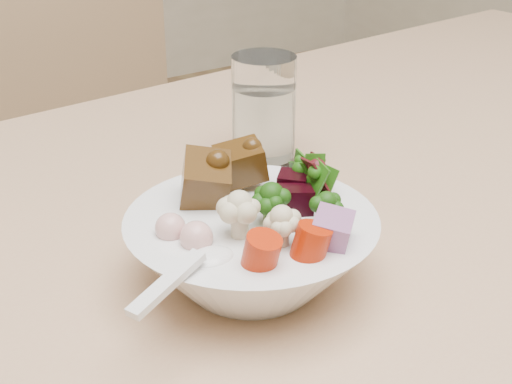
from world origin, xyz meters
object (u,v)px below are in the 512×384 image
at_px(dining_table, 381,290).
at_px(water_glass, 264,114).
at_px(chair_far, 120,192).
at_px(food_bowl, 252,244).

height_order(dining_table, water_glass, water_glass).
xyz_separation_m(dining_table, chair_far, (0.02, 0.70, -0.19)).
xyz_separation_m(chair_far, food_bowl, (-0.19, -0.72, 0.30)).
height_order(chair_far, food_bowl, chair_far).
bearing_deg(food_bowl, water_glass, 52.87).
bearing_deg(chair_far, water_glass, -107.38).
relative_size(dining_table, food_bowl, 8.89).
distance_m(food_bowl, water_glass, 0.24).
height_order(chair_far, water_glass, chair_far).
bearing_deg(dining_table, food_bowl, -179.17).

